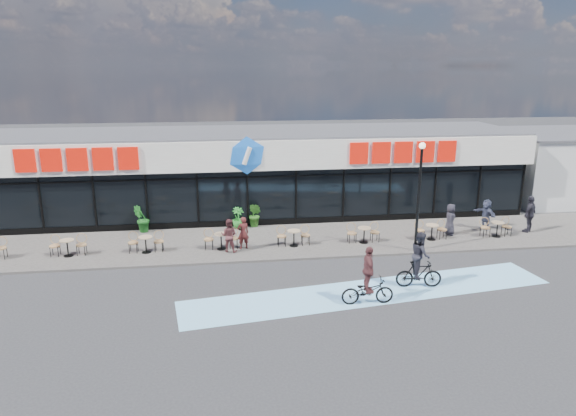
{
  "coord_description": "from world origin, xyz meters",
  "views": [
    {
      "loc": [
        -1.3,
        -18.35,
        8.05
      ],
      "look_at": [
        1.62,
        3.5,
        1.94
      ],
      "focal_mm": 32.0,
      "sensor_mm": 36.0,
      "label": 1
    }
  ],
  "objects": [
    {
      "name": "pedestrian_a",
      "position": [
        11.85,
        4.86,
        0.87
      ],
      "size": [
        0.84,
        1.49,
        1.53
      ],
      "primitive_type": "imported",
      "rotation": [
        0.0,
        0.0,
        -1.28
      ],
      "color": "#2F3449",
      "rests_on": "sidewalk"
    },
    {
      "name": "cyclist_b",
      "position": [
        5.93,
        -1.3,
        0.93
      ],
      "size": [
        1.77,
        0.92,
        2.17
      ],
      "color": "black",
      "rests_on": "ground"
    },
    {
      "name": "patron_right",
      "position": [
        -1.05,
        3.26,
        0.85
      ],
      "size": [
        0.87,
        0.77,
        1.51
      ],
      "primitive_type": "imported",
      "rotation": [
        0.0,
        0.0,
        2.82
      ],
      "color": "#562C2F",
      "rests_on": "sidewalk"
    },
    {
      "name": "cyclist_a",
      "position": [
        3.63,
        -2.41,
        0.78
      ],
      "size": [
        1.86,
        0.99,
        2.12
      ],
      "color": "black",
      "rests_on": "ground"
    },
    {
      "name": "patron_left",
      "position": [
        -0.41,
        3.56,
        0.84
      ],
      "size": [
        0.62,
        0.48,
        1.49
      ],
      "primitive_type": "imported",
      "rotation": [
        0.0,
        0.0,
        3.4
      ],
      "color": "#481919",
      "rests_on": "sidewalk"
    },
    {
      "name": "bistro_set_5",
      "position": [
        5.2,
        3.69,
        0.56
      ],
      "size": [
        1.54,
        0.62,
        0.9
      ],
      "color": "tan",
      "rests_on": "sidewalk"
    },
    {
      "name": "bistro_set_1",
      "position": [
        -7.99,
        3.69,
        0.56
      ],
      "size": [
        1.54,
        0.62,
        0.9
      ],
      "color": "tan",
      "rests_on": "sidewalk"
    },
    {
      "name": "bistro_set_7",
      "position": [
        11.79,
        3.69,
        0.56
      ],
      "size": [
        1.54,
        0.62,
        0.9
      ],
      "color": "tan",
      "rests_on": "sidewalk"
    },
    {
      "name": "sidewalk",
      "position": [
        0.0,
        4.5,
        0.05
      ],
      "size": [
        44.0,
        5.0,
        0.1
      ],
      "primitive_type": "cube",
      "color": "#5A5650",
      "rests_on": "ground"
    },
    {
      "name": "bistro_set_4",
      "position": [
        1.9,
        3.69,
        0.56
      ],
      "size": [
        1.54,
        0.62,
        0.9
      ],
      "color": "tan",
      "rests_on": "sidewalk"
    },
    {
      "name": "potted_plant_left",
      "position": [
        -5.26,
        6.6,
        0.78
      ],
      "size": [
        0.96,
        0.92,
        1.36
      ],
      "primitive_type": "imported",
      "rotation": [
        0.0,
        0.0,
        3.73
      ],
      "color": "#19591B",
      "rests_on": "sidewalk"
    },
    {
      "name": "neighbour_building",
      "position": [
        20.5,
        11.0,
        2.06
      ],
      "size": [
        9.2,
        7.2,
        4.11
      ],
      "color": "silver",
      "rests_on": "ground"
    },
    {
      "name": "bistro_set_6",
      "position": [
        8.49,
        3.69,
        0.56
      ],
      "size": [
        1.54,
        0.62,
        0.9
      ],
      "color": "tan",
      "rests_on": "sidewalk"
    },
    {
      "name": "bistro_set_2",
      "position": [
        -4.69,
        3.69,
        0.56
      ],
      "size": [
        1.54,
        0.62,
        0.9
      ],
      "color": "tan",
      "rests_on": "sidewalk"
    },
    {
      "name": "bistro_set_3",
      "position": [
        -1.4,
        3.69,
        0.56
      ],
      "size": [
        1.54,
        0.62,
        0.9
      ],
      "color": "tan",
      "rests_on": "sidewalk"
    },
    {
      "name": "ground",
      "position": [
        0.0,
        0.0,
        0.0
      ],
      "size": [
        120.0,
        120.0,
        0.0
      ],
      "primitive_type": "plane",
      "color": "#28282B",
      "rests_on": "ground"
    },
    {
      "name": "building",
      "position": [
        -0.0,
        9.93,
        2.34
      ],
      "size": [
        30.6,
        6.57,
        4.75
      ],
      "color": "black",
      "rests_on": "ground"
    },
    {
      "name": "potted_plant_right",
      "position": [
        0.35,
        6.73,
        0.72
      ],
      "size": [
        0.86,
        0.88,
        1.25
      ],
      "primitive_type": "imported",
      "rotation": [
        0.0,
        0.0,
        5.37
      ],
      "color": "#275B1A",
      "rests_on": "sidewalk"
    },
    {
      "name": "potted_plant_mid",
      "position": [
        -0.52,
        6.64,
        0.64
      ],
      "size": [
        0.81,
        0.81,
        1.08
      ],
      "primitive_type": "imported",
      "rotation": [
        0.0,
        0.0,
        0.47
      ],
      "color": "#207223",
      "rests_on": "sidewalk"
    },
    {
      "name": "bike_lane",
      "position": [
        4.0,
        -1.5,
        0.01
      ],
      "size": [
        14.17,
        4.13,
        0.01
      ],
      "primitive_type": "cube",
      "rotation": [
        0.0,
        0.0,
        0.14
      ],
      "color": "#7DC0ED",
      "rests_on": "ground"
    },
    {
      "name": "pedestrian_c",
      "position": [
        13.73,
        4.11,
        1.02
      ],
      "size": [
        1.14,
        0.99,
        1.84
      ],
      "primitive_type": "imported",
      "rotation": [
        0.0,
        0.0,
        3.75
      ],
      "color": "#212028",
      "rests_on": "sidewalk"
    },
    {
      "name": "lamp_post",
      "position": [
        7.19,
        2.3,
        3.0
      ],
      "size": [
        0.28,
        0.28,
        4.84
      ],
      "color": "black",
      "rests_on": "sidewalk"
    },
    {
      "name": "pedestrian_b",
      "position": [
        9.67,
        4.23,
        0.87
      ],
      "size": [
        0.75,
        0.89,
        1.54
      ],
      "primitive_type": "imported",
      "rotation": [
        0.0,
        0.0,
        1.16
      ],
      "color": "black",
      "rests_on": "sidewalk"
    }
  ]
}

